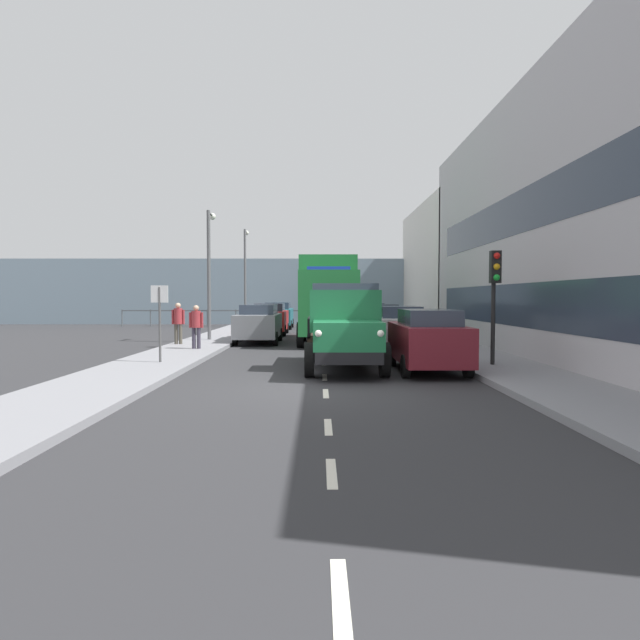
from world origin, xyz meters
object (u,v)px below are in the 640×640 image
Objects in this scene: car_black_kerbside_2 at (381,321)px; lamp_post_promenade at (210,262)px; lorry_cargo_green at (327,297)px; car_white_kerbside_1 at (397,328)px; car_navy_kerbside_3 at (370,317)px; pedestrian_couple_b at (196,323)px; car_red_oppositeside_1 at (270,318)px; traffic_light_near at (495,282)px; street_sign at (160,310)px; car_grey_oppositeside_0 at (259,323)px; pedestrian_by_lamp at (178,320)px; car_maroon_kerbside_near at (427,339)px; car_teal_oppositeside_2 at (278,315)px; lamp_post_far at (245,268)px; truck_vintage_green at (345,329)px.

lamp_post_promenade reaches higher than car_black_kerbside_2.
lorry_cargo_green is 5.15m from car_white_kerbside_1.
car_white_kerbside_1 is at bearing 90.00° from car_black_kerbside_2.
car_navy_kerbside_3 is 2.83× the size of pedestrian_couple_b.
lorry_cargo_green reaches higher than car_red_oppositeside_1.
traffic_light_near is 1.42× the size of street_sign.
car_grey_oppositeside_0 is 3.80m from pedestrian_by_lamp.
street_sign is at bearing -4.11° from traffic_light_near.
car_maroon_kerbside_near is 11.05m from car_grey_oppositeside_0.
car_maroon_kerbside_near and car_navy_kerbside_3 have the same top height.
lorry_cargo_green is at bearing -119.28° from street_sign.
pedestrian_couple_b is 0.96× the size of pedestrian_by_lamp.
lamp_post_far is at bearing -38.16° from car_teal_oppositeside_2.
car_navy_kerbside_3 is at bearing -97.74° from truck_vintage_green.
car_grey_oppositeside_0 is at bearing 52.77° from car_navy_kerbside_3.
street_sign reaches higher than car_teal_oppositeside_2.
car_navy_kerbside_3 is at bearing -159.95° from car_red_oppositeside_1.
car_white_kerbside_1 is (-2.27, -5.48, -0.28)m from truck_vintage_green.
lamp_post_promenade is (9.88, -9.52, 1.19)m from traffic_light_near.
car_grey_oppositeside_0 is at bearing -143.21° from pedestrian_by_lamp.
car_maroon_kerbside_near is 0.89× the size of car_navy_kerbside_3.
car_black_kerbside_2 is 12.87m from street_sign.
traffic_light_near is at bearing 114.02° from lamp_post_far.
lamp_post_far reaches higher than traffic_light_near.
pedestrian_couple_b is 5.31m from lamp_post_promenade.
car_black_kerbside_2 is 14.34m from lamp_post_far.
pedestrian_couple_b is (7.54, 11.76, 0.20)m from car_navy_kerbside_3.
lamp_post_promenade is (7.95, 7.14, 2.77)m from car_navy_kerbside_3.
lorry_cargo_green reaches higher than car_navy_kerbside_3.
car_white_kerbside_1 is 5.58m from car_black_kerbside_2.
car_white_kerbside_1 and car_black_kerbside_2 have the same top height.
lamp_post_promenade is 12.92m from lamp_post_far.
truck_vintage_green is 16.87m from car_navy_kerbside_3.
pedestrian_by_lamp is (6.45, -6.95, -0.04)m from truck_vintage_green.
lamp_post_promenade is at bearing -51.01° from car_maroon_kerbside_near.
lamp_post_far is at bearing -64.63° from car_white_kerbside_1.
car_white_kerbside_1 is 6.81m from car_grey_oppositeside_0.
car_navy_kerbside_3 is (-2.60, -6.95, -1.18)m from lorry_cargo_green.
lorry_cargo_green is 1.91× the size of car_grey_oppositeside_0.
lorry_cargo_green is 1.25× the size of lamp_post_far.
car_maroon_kerbside_near is 0.98× the size of car_teal_oppositeside_2.
lorry_cargo_green is 6.80m from pedestrian_by_lamp.
truck_vintage_green reaches higher than car_navy_kerbside_3.
car_grey_oppositeside_0 is 13.84m from lamp_post_far.
truck_vintage_green is 23.39m from lamp_post_far.
traffic_light_near is (-4.53, 9.71, 0.40)m from lorry_cargo_green.
street_sign is at bearing 64.38° from car_navy_kerbside_3.
traffic_light_near is (-10.66, 6.90, 1.34)m from pedestrian_by_lamp.
car_white_kerbside_1 and car_red_oppositeside_1 have the same top height.
lamp_post_promenade reaches higher than car_red_oppositeside_1.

